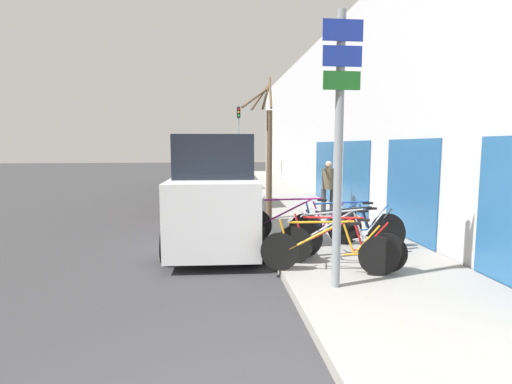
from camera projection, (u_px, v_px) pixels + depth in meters
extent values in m
plane|color=#333335|center=(216.00, 211.00, 13.68)|extent=(80.00, 80.00, 0.00)
cube|color=gray|center=(278.00, 197.00, 16.72)|extent=(3.20, 32.00, 0.15)
cube|color=#BCBCC1|center=(320.00, 121.00, 16.54)|extent=(0.20, 32.00, 6.50)
cube|color=#26598C|center=(410.00, 189.00, 8.84)|extent=(0.03, 2.26, 2.22)
cube|color=#26598C|center=(355.00, 177.00, 12.23)|extent=(0.03, 2.26, 2.22)
cube|color=#26598C|center=(324.00, 170.00, 15.62)|extent=(0.03, 2.26, 2.22)
cylinder|color=gray|center=(338.00, 153.00, 5.68)|extent=(0.12, 0.12, 3.93)
cube|color=navy|center=(343.00, 30.00, 5.42)|extent=(0.57, 0.02, 0.29)
cube|color=navy|center=(342.00, 56.00, 5.46)|extent=(0.55, 0.02, 0.28)
cube|color=#19591E|center=(342.00, 80.00, 5.50)|extent=(0.53, 0.02, 0.25)
cylinder|color=black|center=(280.00, 252.00, 6.63)|extent=(0.63, 0.22, 0.64)
cylinder|color=black|center=(379.00, 256.00, 6.35)|extent=(0.63, 0.22, 0.64)
cylinder|color=orange|center=(316.00, 235.00, 6.49)|extent=(0.87, 0.29, 0.53)
cylinder|color=orange|center=(321.00, 222.00, 6.45)|extent=(1.00, 0.33, 0.08)
cylinder|color=orange|center=(349.00, 238.00, 6.41)|extent=(0.20, 0.09, 0.46)
cylinder|color=orange|center=(361.00, 254.00, 6.40)|extent=(0.54, 0.19, 0.08)
cylinder|color=orange|center=(366.00, 240.00, 6.36)|extent=(0.41, 0.15, 0.52)
cylinder|color=orange|center=(285.00, 236.00, 6.59)|extent=(0.19, 0.09, 0.56)
cube|color=black|center=(354.00, 223.00, 6.36)|extent=(0.21, 0.13, 0.04)
cylinder|color=#99999E|center=(289.00, 220.00, 6.54)|extent=(0.15, 0.43, 0.02)
cylinder|color=black|center=(295.00, 245.00, 7.07)|extent=(0.60, 0.32, 0.65)
cylinder|color=black|center=(387.00, 253.00, 6.54)|extent=(0.60, 0.32, 0.65)
cylinder|color=red|center=(328.00, 231.00, 6.84)|extent=(0.80, 0.42, 0.54)
cylinder|color=red|center=(333.00, 218.00, 6.78)|extent=(0.92, 0.49, 0.08)
cylinder|color=red|center=(358.00, 234.00, 6.67)|extent=(0.19, 0.12, 0.47)
cylinder|color=red|center=(370.00, 250.00, 6.63)|extent=(0.50, 0.27, 0.08)
cylinder|color=red|center=(375.00, 237.00, 6.57)|extent=(0.38, 0.21, 0.52)
cylinder|color=red|center=(299.00, 230.00, 7.01)|extent=(0.18, 0.11, 0.56)
cube|color=black|center=(363.00, 220.00, 6.61)|extent=(0.21, 0.16, 0.04)
cylinder|color=#99999E|center=(304.00, 214.00, 6.95)|extent=(0.22, 0.40, 0.02)
cylinder|color=black|center=(294.00, 244.00, 7.14)|extent=(0.66, 0.13, 0.66)
cylinder|color=black|center=(383.00, 238.00, 7.59)|extent=(0.66, 0.13, 0.66)
cylinder|color=#B7B7BC|center=(329.00, 225.00, 7.27)|extent=(1.00, 0.18, 0.54)
cylinder|color=#B7B7BC|center=(334.00, 212.00, 7.27)|extent=(1.16, 0.21, 0.09)
cylinder|color=#B7B7BC|center=(358.00, 225.00, 7.42)|extent=(0.22, 0.07, 0.48)
cylinder|color=#B7B7BC|center=(368.00, 237.00, 7.51)|extent=(0.63, 0.12, 0.08)
cylinder|color=#B7B7BC|center=(373.00, 225.00, 7.50)|extent=(0.47, 0.10, 0.53)
cylinder|color=#B7B7BC|center=(299.00, 228.00, 7.13)|extent=(0.21, 0.06, 0.57)
cube|color=black|center=(363.00, 211.00, 7.42)|extent=(0.21, 0.11, 0.04)
cylinder|color=#99999E|center=(304.00, 212.00, 7.12)|extent=(0.09, 0.44, 0.02)
cylinder|color=black|center=(306.00, 240.00, 7.43)|extent=(0.66, 0.13, 0.67)
cylinder|color=black|center=(391.00, 234.00, 7.87)|extent=(0.66, 0.13, 0.67)
cylinder|color=black|center=(339.00, 222.00, 7.56)|extent=(0.99, 0.17, 0.55)
cylinder|color=black|center=(344.00, 209.00, 7.55)|extent=(1.15, 0.20, 0.09)
cylinder|color=black|center=(367.00, 222.00, 7.70)|extent=(0.21, 0.07, 0.48)
cylinder|color=black|center=(377.00, 234.00, 7.79)|extent=(0.62, 0.12, 0.08)
cylinder|color=black|center=(381.00, 222.00, 7.78)|extent=(0.47, 0.09, 0.53)
cylinder|color=black|center=(311.00, 225.00, 7.42)|extent=(0.21, 0.06, 0.58)
cube|color=black|center=(371.00, 209.00, 7.69)|extent=(0.21, 0.11, 0.04)
cylinder|color=#99999E|center=(315.00, 209.00, 7.41)|extent=(0.08, 0.44, 0.02)
cylinder|color=black|center=(306.00, 230.00, 8.18)|extent=(0.70, 0.12, 0.70)
cylinder|color=black|center=(387.00, 230.00, 8.16)|extent=(0.70, 0.12, 0.70)
cylinder|color=#1E4799|center=(337.00, 215.00, 8.14)|extent=(0.94, 0.15, 0.58)
cylinder|color=#1E4799|center=(341.00, 203.00, 8.11)|extent=(1.09, 0.17, 0.09)
cylinder|color=#1E4799|center=(363.00, 216.00, 8.13)|extent=(0.20, 0.06, 0.50)
cylinder|color=#1E4799|center=(373.00, 229.00, 8.16)|extent=(0.59, 0.10, 0.08)
cylinder|color=#1E4799|center=(378.00, 217.00, 8.13)|extent=(0.44, 0.08, 0.56)
cylinder|color=#1E4799|center=(310.00, 216.00, 8.15)|extent=(0.20, 0.06, 0.61)
cube|color=black|center=(368.00, 203.00, 8.10)|extent=(0.21, 0.10, 0.04)
cylinder|color=#99999E|center=(314.00, 201.00, 8.11)|extent=(0.08, 0.44, 0.02)
cylinder|color=black|center=(255.00, 225.00, 8.65)|extent=(0.71, 0.20, 0.72)
cylinder|color=black|center=(344.00, 228.00, 8.40)|extent=(0.71, 0.20, 0.72)
cylinder|color=#8C1E72|center=(288.00, 211.00, 8.52)|extent=(1.04, 0.29, 0.59)
cylinder|color=#8C1E72|center=(293.00, 199.00, 8.48)|extent=(1.21, 0.33, 0.09)
cylinder|color=#8C1E72|center=(317.00, 213.00, 8.44)|extent=(0.23, 0.09, 0.51)
cylinder|color=#8C1E72|center=(328.00, 226.00, 8.44)|extent=(0.65, 0.19, 0.08)
cylinder|color=#8C1E72|center=(333.00, 214.00, 8.40)|extent=(0.49, 0.15, 0.57)
cylinder|color=#8C1E72|center=(260.00, 211.00, 8.60)|extent=(0.22, 0.08, 0.62)
cube|color=black|center=(322.00, 200.00, 8.40)|extent=(0.21, 0.13, 0.04)
cylinder|color=#99999E|center=(264.00, 198.00, 8.55)|extent=(0.13, 0.43, 0.02)
cube|color=silver|center=(216.00, 207.00, 8.79)|extent=(1.90, 4.17, 1.39)
cube|color=black|center=(215.00, 156.00, 8.49)|extent=(1.64, 2.20, 0.86)
cylinder|color=black|center=(183.00, 221.00, 10.05)|extent=(0.25, 0.68, 0.67)
cylinder|color=black|center=(251.00, 220.00, 10.17)|extent=(0.25, 0.68, 0.67)
cylinder|color=black|center=(168.00, 246.00, 7.53)|extent=(0.25, 0.68, 0.67)
cylinder|color=black|center=(259.00, 245.00, 7.65)|extent=(0.25, 0.68, 0.67)
cube|color=maroon|center=(209.00, 188.00, 13.95)|extent=(1.96, 4.41, 1.17)
cube|color=black|center=(209.00, 156.00, 13.65)|extent=(1.73, 2.31, 1.03)
cylinder|color=black|center=(186.00, 196.00, 15.26)|extent=(0.23, 0.63, 0.63)
cylinder|color=black|center=(235.00, 195.00, 15.43)|extent=(0.23, 0.63, 0.63)
cylinder|color=black|center=(178.00, 207.00, 12.58)|extent=(0.23, 0.63, 0.63)
cylinder|color=black|center=(238.00, 206.00, 12.74)|extent=(0.23, 0.63, 0.63)
cube|color=#144728|center=(212.00, 176.00, 19.64)|extent=(2.07, 4.22, 1.16)
cube|color=black|center=(212.00, 154.00, 19.36)|extent=(1.77, 2.24, 0.96)
cylinder|color=black|center=(193.00, 183.00, 20.78)|extent=(0.26, 0.63, 0.62)
cylinder|color=black|center=(227.00, 182.00, 21.09)|extent=(0.26, 0.63, 0.62)
cylinder|color=black|center=(194.00, 188.00, 18.29)|extent=(0.26, 0.63, 0.62)
cylinder|color=black|center=(233.00, 187.00, 18.60)|extent=(0.26, 0.63, 0.62)
cube|color=#51565B|center=(213.00, 169.00, 24.55)|extent=(1.92, 4.24, 1.20)
cube|color=black|center=(213.00, 151.00, 24.26)|extent=(1.67, 2.23, 0.99)
cylinder|color=black|center=(198.00, 175.00, 25.75)|extent=(0.24, 0.66, 0.66)
cylinder|color=black|center=(226.00, 175.00, 26.01)|extent=(0.24, 0.66, 0.66)
cylinder|color=black|center=(199.00, 178.00, 23.20)|extent=(0.24, 0.66, 0.66)
cylinder|color=black|center=(229.00, 178.00, 23.46)|extent=(0.24, 0.66, 0.66)
cylinder|color=#333338|center=(332.00, 202.00, 11.97)|extent=(0.15, 0.15, 0.79)
cylinder|color=#333338|center=(323.00, 202.00, 11.91)|extent=(0.15, 0.15, 0.79)
cylinder|color=brown|center=(328.00, 179.00, 11.86)|extent=(0.36, 0.36, 0.62)
sphere|color=tan|center=(329.00, 165.00, 11.81)|extent=(0.21, 0.21, 0.21)
cylinder|color=brown|center=(269.00, 165.00, 11.30)|extent=(0.17, 0.17, 3.05)
cylinder|color=brown|center=(256.00, 97.00, 10.62)|extent=(0.90, 0.93, 0.69)
cylinder|color=brown|center=(266.00, 96.00, 10.87)|extent=(0.33, 0.49, 0.77)
cylinder|color=brown|center=(261.00, 97.00, 10.97)|extent=(0.59, 0.26, 0.77)
cylinder|color=brown|center=(270.00, 92.00, 10.73)|extent=(0.12, 0.75, 0.94)
cylinder|color=gray|center=(239.00, 143.00, 24.10)|extent=(0.10, 0.10, 4.50)
cube|color=black|center=(239.00, 112.00, 23.79)|extent=(0.20, 0.16, 0.64)
sphere|color=red|center=(239.00, 109.00, 23.68)|extent=(0.11, 0.11, 0.11)
sphere|color=orange|center=(239.00, 112.00, 23.70)|extent=(0.11, 0.11, 0.11)
sphere|color=green|center=(239.00, 116.00, 23.72)|extent=(0.11, 0.11, 0.11)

